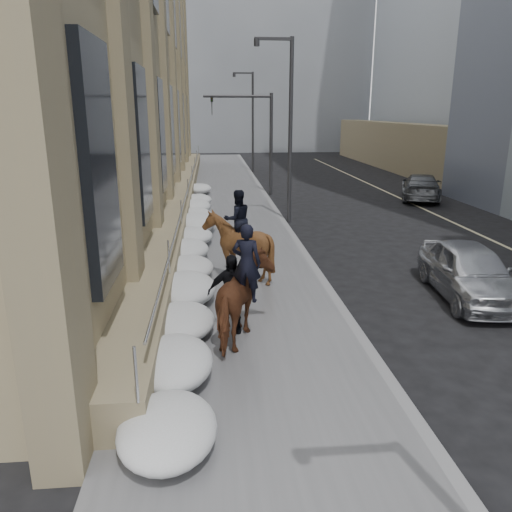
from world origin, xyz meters
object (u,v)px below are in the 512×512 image
at_px(car_grey, 421,187).
at_px(mounted_horse_left, 244,297).
at_px(pedestrian, 231,293).
at_px(car_silver, 469,271).
at_px(mounted_horse_right, 238,243).

bearing_deg(car_grey, mounted_horse_left, 78.11).
bearing_deg(pedestrian, car_silver, 19.65).
height_order(mounted_horse_right, car_silver, mounted_horse_right).
height_order(pedestrian, car_silver, pedestrian).
bearing_deg(mounted_horse_right, car_grey, -147.04).
xyz_separation_m(mounted_horse_left, car_grey, (11.48, 17.88, -0.39)).
distance_m(mounted_horse_right, car_silver, 6.53).
distance_m(mounted_horse_left, car_silver, 6.81).
height_order(pedestrian, car_grey, pedestrian).
height_order(mounted_horse_right, car_grey, mounted_horse_right).
bearing_deg(pedestrian, car_grey, 59.65).
bearing_deg(car_grey, pedestrian, 76.74).
relative_size(mounted_horse_left, car_silver, 0.58).
bearing_deg(pedestrian, mounted_horse_right, 88.26).
bearing_deg(mounted_horse_right, mounted_horse_left, 71.41).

